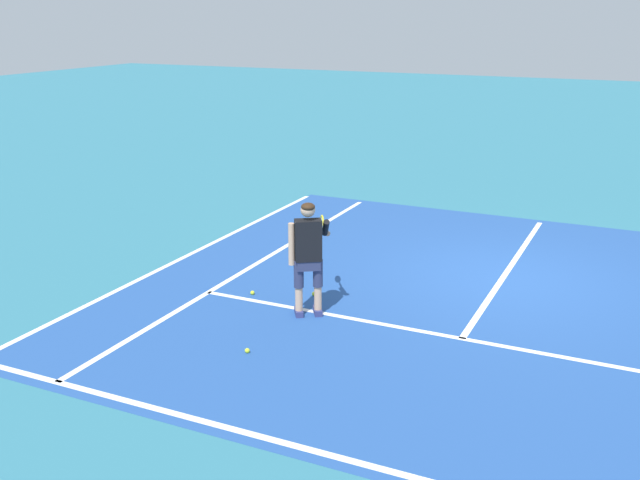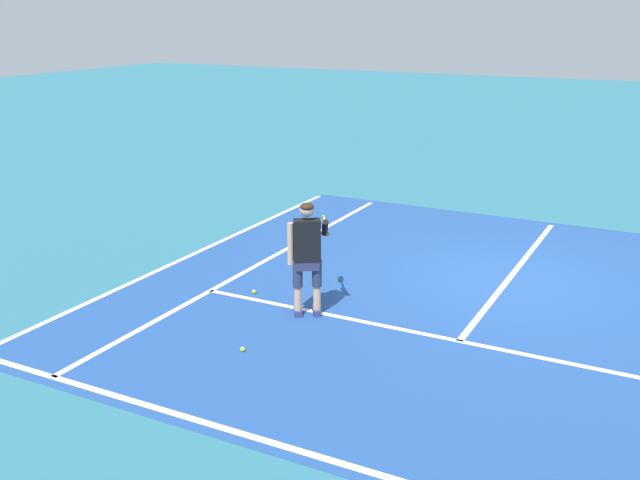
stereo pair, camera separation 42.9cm
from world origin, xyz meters
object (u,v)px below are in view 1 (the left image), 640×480
tennis_player (308,251)px  tennis_ball_near_feet (247,351)px  tennis_ball_mid_court (314,294)px  tennis_ball_by_baseline (252,293)px

tennis_player → tennis_ball_near_feet: bearing=-96.4°
tennis_ball_mid_court → tennis_ball_by_baseline: bearing=-157.7°
tennis_player → tennis_ball_by_baseline: 1.54m
tennis_ball_mid_court → tennis_player: bearing=-70.3°
tennis_ball_near_feet → tennis_ball_mid_court: (-0.09, 2.21, 0.00)m
tennis_player → tennis_ball_near_feet: tennis_player is taller
tennis_ball_near_feet → tennis_ball_mid_court: same height
tennis_player → tennis_ball_mid_court: bearing=109.7°
tennis_ball_near_feet → tennis_ball_mid_court: bearing=92.2°
tennis_ball_by_baseline → tennis_ball_mid_court: bearing=22.3°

